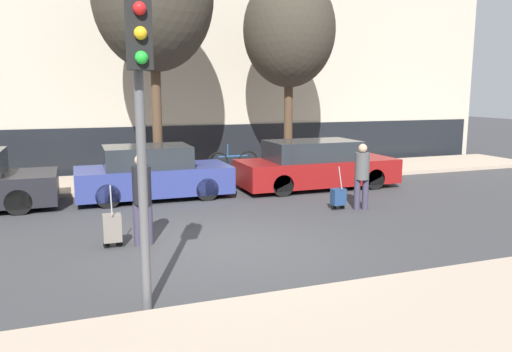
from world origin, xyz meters
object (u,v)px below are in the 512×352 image
object	(u,v)px
pedestrian_right	(362,173)
traffic_light	(140,97)
pedestrian_left	(142,194)
parked_bicycle	(233,162)
parked_car_2	(316,166)
trolley_left	(112,228)
bare_tree_near_crossing	(289,31)
trolley_right	(338,197)
parked_car_1	(152,174)

from	to	relation	value
pedestrian_right	traffic_light	bearing A→B (deg)	-126.76
pedestrian_left	parked_bicycle	world-z (taller)	pedestrian_left
parked_car_2	traffic_light	distance (m)	9.25
trolley_left	bare_tree_near_crossing	xyz separation A→B (m)	(6.05, 5.92, 4.33)
parked_car_2	trolley_left	bearing A→B (deg)	-147.36
trolley_left	pedestrian_right	size ratio (longest dim) A/B	0.73
trolley_left	parked_bicycle	xyz separation A→B (m)	(4.38, 6.64, 0.12)
parked_car_2	trolley_right	xyz separation A→B (m)	(-0.73, -2.66, -0.34)
parked_bicycle	pedestrian_left	bearing A→B (deg)	-119.92
parked_car_1	pedestrian_left	size ratio (longest dim) A/B	2.36
trolley_right	bare_tree_near_crossing	distance (m)	6.48
trolley_right	pedestrian_right	bearing A→B (deg)	-17.44
trolley_right	parked_car_2	bearing A→B (deg)	74.57
pedestrian_left	bare_tree_near_crossing	size ratio (longest dim) A/B	0.26
parked_car_1	parked_car_2	distance (m)	4.72
traffic_light	parked_bicycle	distance (m)	10.74
parked_bicycle	pedestrian_right	bearing A→B (deg)	-75.48
parked_car_2	traffic_light	world-z (taller)	traffic_light
pedestrian_right	bare_tree_near_crossing	world-z (taller)	bare_tree_near_crossing
pedestrian_left	trolley_left	size ratio (longest dim) A/B	1.45
pedestrian_left	trolley_left	bearing A→B (deg)	-179.94
trolley_left	pedestrian_right	distance (m)	5.95
pedestrian_left	traffic_light	bearing A→B (deg)	-94.19
trolley_left	trolley_right	xyz separation A→B (m)	(5.31, 1.21, -0.06)
trolley_left	parked_car_1	bearing A→B (deg)	71.90
parked_car_1	bare_tree_near_crossing	distance (m)	6.49
parked_car_1	parked_car_2	world-z (taller)	parked_car_1
parked_car_1	traffic_light	world-z (taller)	traffic_light
trolley_right	traffic_light	xyz separation A→B (m)	(-5.10, -4.21, 2.43)
trolley_right	bare_tree_near_crossing	xyz separation A→B (m)	(0.74, 4.71, 4.38)
parked_car_2	traffic_light	size ratio (longest dim) A/B	1.21
parked_car_1	pedestrian_right	size ratio (longest dim) A/B	2.51
parked_car_2	parked_bicycle	xyz separation A→B (m)	(-1.66, 2.77, -0.16)
trolley_left	parked_bicycle	distance (m)	7.96
parked_bicycle	trolley_left	bearing A→B (deg)	-123.43
parked_car_1	trolley_left	bearing A→B (deg)	-108.10
trolley_left	parked_bicycle	world-z (taller)	trolley_left
pedestrian_left	trolley_left	distance (m)	0.81
pedestrian_right	bare_tree_near_crossing	xyz separation A→B (m)	(0.22, 4.88, 3.80)
parked_car_1	bare_tree_near_crossing	size ratio (longest dim) A/B	0.62
parked_car_1	pedestrian_right	xyz separation A→B (m)	(4.50, -3.02, 0.24)
pedestrian_left	parked_bicycle	bearing A→B (deg)	62.32
pedestrian_left	parked_car_2	bearing A→B (deg)	37.55
pedestrian_left	traffic_light	distance (m)	3.48
parked_car_1	parked_car_2	xyz separation A→B (m)	(4.72, -0.19, 0.00)
pedestrian_left	trolley_right	xyz separation A→B (m)	(4.76, 1.23, -0.65)
trolley_left	traffic_light	size ratio (longest dim) A/B	0.30
parked_car_2	bare_tree_near_crossing	world-z (taller)	bare_tree_near_crossing
parked_car_2	trolley_left	world-z (taller)	parked_car_2
parked_car_2	traffic_light	xyz separation A→B (m)	(-5.83, -6.87, 2.08)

